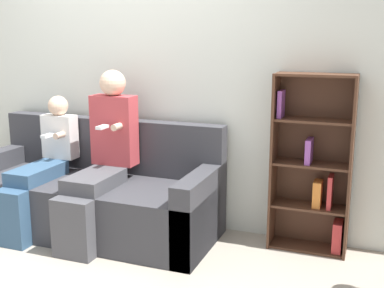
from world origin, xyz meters
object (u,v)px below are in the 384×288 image
(couch, at_px, (94,196))
(bookshelf, at_px, (313,167))
(adult_seated, at_px, (102,155))
(child_seated, at_px, (40,166))

(couch, bearing_deg, bookshelf, 10.31)
(couch, xyz_separation_m, adult_seated, (0.14, -0.08, 0.38))
(adult_seated, height_order, child_seated, adult_seated)
(adult_seated, distance_m, bookshelf, 1.62)
(child_seated, bearing_deg, adult_seated, 5.99)
(couch, xyz_separation_m, bookshelf, (1.71, 0.31, 0.34))
(couch, bearing_deg, child_seated, -160.96)
(adult_seated, height_order, bookshelf, bookshelf)
(adult_seated, bearing_deg, couch, 150.06)
(couch, relative_size, child_seated, 1.89)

